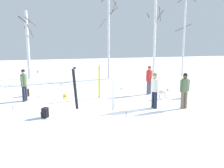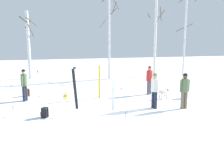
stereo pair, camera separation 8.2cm
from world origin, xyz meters
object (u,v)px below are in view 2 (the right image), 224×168
(person_3, at_px, (24,83))
(backpack_2, at_px, (184,95))
(person_2, at_px, (185,88))
(ski_pair_planted_2, at_px, (99,82))
(ski_pair_lying_1, at_px, (65,96))
(water_bottle_1, at_px, (13,109))
(ski_poles_0, at_px, (38,83))
(ski_pair_planted_1, at_px, (75,88))
(birch_tree_3, at_px, (156,32))
(ski_pair_planted_0, at_px, (113,89))
(birch_tree_1, at_px, (29,44))
(backpack_1, at_px, (45,113))
(backpack_0, at_px, (27,93))
(birch_tree_2, at_px, (109,31))
(water_bottle_0, at_px, (126,115))
(ski_pair_lying_0, at_px, (122,89))
(birch_tree_4, at_px, (185,34))
(dog, at_px, (164,92))
(person_1, at_px, (149,78))
(person_0, at_px, (155,88))

(person_3, relative_size, backpack_2, 3.90)
(person_2, relative_size, ski_pair_planted_2, 0.92)
(ski_pair_lying_1, bearing_deg, water_bottle_1, -136.62)
(ski_poles_0, bearing_deg, ski_pair_planted_1, -56.99)
(water_bottle_1, relative_size, birch_tree_3, 0.03)
(ski_pair_planted_2, bearing_deg, ski_pair_planted_0, -86.47)
(ski_pair_planted_1, relative_size, birch_tree_1, 0.37)
(backpack_1, xyz_separation_m, birch_tree_3, (9.34, 9.74, 3.64))
(person_2, bearing_deg, backpack_0, 148.84)
(ski_pair_lying_1, relative_size, birch_tree_2, 0.23)
(backpack_2, height_order, water_bottle_0, backpack_2)
(ski_pair_lying_0, relative_size, backpack_0, 3.70)
(birch_tree_4, bearing_deg, birch_tree_2, 178.30)
(backpack_1, height_order, water_bottle_1, backpack_1)
(person_3, relative_size, backpack_1, 3.90)
(dog, distance_m, ski_pair_lying_1, 5.62)
(birch_tree_3, bearing_deg, birch_tree_4, -14.25)
(backpack_0, bearing_deg, person_3, -90.57)
(ski_pair_planted_2, relative_size, backpack_1, 4.22)
(ski_pair_planted_1, bearing_deg, person_1, 23.47)
(ski_pair_lying_0, relative_size, ski_poles_0, 1.05)
(water_bottle_1, bearing_deg, person_3, 78.52)
(person_1, xyz_separation_m, ski_pair_planted_0, (-2.92, -2.66, 0.01))
(ski_poles_0, relative_size, birch_tree_4, 0.21)
(ski_pair_planted_1, height_order, birch_tree_3, birch_tree_3)
(person_1, bearing_deg, birch_tree_3, 63.66)
(water_bottle_0, xyz_separation_m, birch_tree_4, (8.50, 9.92, 3.56))
(ski_poles_0, height_order, backpack_0, ski_poles_0)
(water_bottle_0, distance_m, water_bottle_1, 5.23)
(dog, height_order, ski_pair_lying_1, dog)
(ski_pair_planted_0, bearing_deg, water_bottle_0, -77.36)
(ski_poles_0, relative_size, backpack_2, 3.51)
(ski_poles_0, distance_m, water_bottle_0, 5.90)
(ski_poles_0, distance_m, birch_tree_1, 7.56)
(ski_pair_planted_1, height_order, ski_pair_planted_2, ski_pair_planted_1)
(dog, xyz_separation_m, ski_pair_lying_1, (-5.23, 2.03, -0.38))
(ski_pair_lying_1, height_order, backpack_1, backpack_1)
(ski_pair_planted_0, relative_size, water_bottle_0, 9.26)
(person_0, xyz_separation_m, water_bottle_0, (-1.74, -0.99, -0.88))
(ski_pair_lying_1, xyz_separation_m, birch_tree_2, (4.00, 5.58, 3.87))
(ski_poles_0, height_order, birch_tree_4, birch_tree_4)
(person_3, bearing_deg, person_2, -24.44)
(person_0, distance_m, ski_pair_lying_1, 5.42)
(person_1, relative_size, ski_pair_planted_1, 0.85)
(ski_poles_0, distance_m, backpack_1, 3.78)
(ski_pair_planted_1, height_order, water_bottle_0, ski_pair_planted_1)
(person_1, height_order, backpack_2, person_1)
(ski_poles_0, bearing_deg, birch_tree_2, 45.65)
(ski_pair_lying_1, bearing_deg, birch_tree_3, 36.09)
(ski_pair_lying_0, height_order, water_bottle_1, water_bottle_1)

